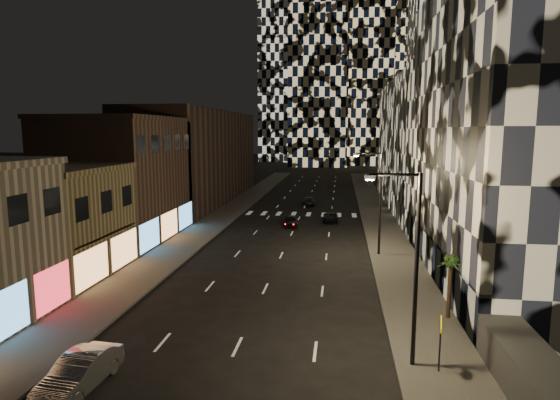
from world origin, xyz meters
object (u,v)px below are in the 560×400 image
(car_silver_parked, at_px, (80,373))
(ped_sign, at_px, (441,333))
(streetlight_far, at_px, (378,196))
(palm_tree, at_px, (451,266))
(streetlight_near, at_px, (411,256))
(car_dark_oncoming, at_px, (309,201))
(car_dark_midlane, at_px, (291,221))
(car_dark_rightlane, at_px, (330,217))

(car_silver_parked, relative_size, ped_sign, 1.73)
(streetlight_far, height_order, palm_tree, streetlight_far)
(streetlight_far, xyz_separation_m, palm_tree, (3.15, -14.04, -2.12))
(streetlight_far, bearing_deg, car_silver_parked, -120.77)
(streetlight_near, relative_size, car_dark_oncoming, 2.10)
(car_silver_parked, bearing_deg, palm_tree, 33.14)
(car_dark_oncoming, xyz_separation_m, palm_tree, (11.00, -41.96, 2.61))
(streetlight_near, xyz_separation_m, palm_tree, (3.15, 5.96, -2.12))
(car_silver_parked, distance_m, ped_sign, 15.87)
(streetlight_near, xyz_separation_m, ped_sign, (1.33, -0.52, -3.39))
(car_dark_midlane, bearing_deg, car_silver_parked, -106.28)
(car_dark_oncoming, height_order, ped_sign, ped_sign)
(streetlight_far, bearing_deg, streetlight_near, -90.00)
(car_dark_oncoming, bearing_deg, streetlight_near, 97.00)
(car_dark_oncoming, relative_size, palm_tree, 1.14)
(streetlight_near, xyz_separation_m, car_dark_midlane, (-8.85, 32.02, -4.73))
(streetlight_far, height_order, car_dark_oncoming, streetlight_far)
(streetlight_far, relative_size, car_dark_midlane, 2.47)
(car_dark_rightlane, relative_size, palm_tree, 1.03)
(car_silver_parked, height_order, car_dark_oncoming, car_silver_parked)
(car_dark_oncoming, distance_m, ped_sign, 49.32)
(car_dark_rightlane, relative_size, ped_sign, 1.44)
(car_dark_rightlane, bearing_deg, ped_sign, -81.82)
(car_silver_parked, bearing_deg, car_dark_oncoming, 86.83)
(car_silver_parked, height_order, car_dark_midlane, car_silver_parked)
(car_dark_midlane, relative_size, ped_sign, 1.36)
(car_silver_parked, height_order, palm_tree, palm_tree)
(palm_tree, bearing_deg, streetlight_near, -117.80)
(car_dark_rightlane, bearing_deg, car_silver_parked, -105.02)
(streetlight_near, relative_size, ped_sign, 3.37)
(car_dark_rightlane, xyz_separation_m, palm_tree, (7.50, -29.18, 2.70))
(car_dark_oncoming, xyz_separation_m, ped_sign, (9.19, -48.44, 1.34))
(streetlight_near, bearing_deg, palm_tree, 62.20)
(car_dark_rightlane, bearing_deg, car_dark_midlane, -146.11)
(streetlight_near, xyz_separation_m, car_dark_rightlane, (-4.35, 35.14, -4.82))
(car_dark_rightlane, bearing_deg, palm_tree, -76.47)
(streetlight_near, xyz_separation_m, streetlight_far, (0.00, 20.00, 0.00))
(streetlight_far, height_order, car_dark_midlane, streetlight_far)
(streetlight_near, relative_size, car_dark_midlane, 2.47)
(streetlight_far, bearing_deg, car_dark_midlane, 126.38)
(car_silver_parked, distance_m, car_dark_oncoming, 52.08)
(streetlight_near, xyz_separation_m, car_dark_oncoming, (-7.85, 47.92, -4.73))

